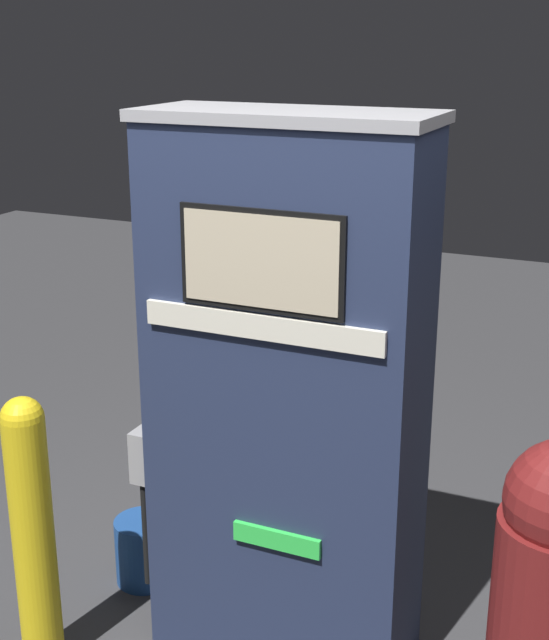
# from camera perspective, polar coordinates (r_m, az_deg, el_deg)

# --- Properties ---
(gas_pump) EXTENTS (1.09, 0.45, 2.09)m
(gas_pump) POSITION_cam_1_polar(r_m,az_deg,el_deg) (3.26, 0.69, -5.22)
(gas_pump) COLOR #232D4C
(gas_pump) RESTS_ON ground_plane
(safety_bollard) EXTENTS (0.16, 0.16, 1.11)m
(safety_bollard) POSITION_cam_1_polar(r_m,az_deg,el_deg) (3.50, -15.22, -12.75)
(safety_bollard) COLOR yellow
(safety_bollard) RESTS_ON ground_plane
(squeegee_bucket) EXTENTS (0.26, 0.26, 0.66)m
(squeegee_bucket) POSITION_cam_1_polar(r_m,az_deg,el_deg) (4.11, -8.32, -14.33)
(squeegee_bucket) COLOR #1E478C
(squeegee_bucket) RESTS_ON ground_plane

